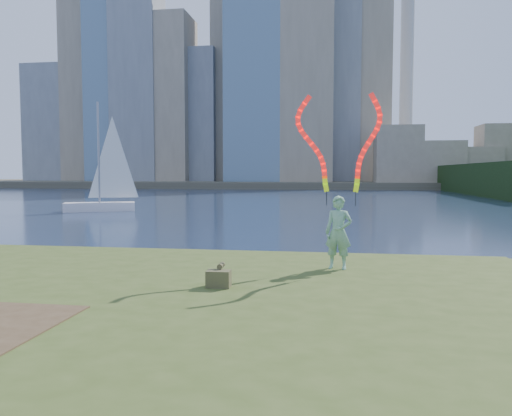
# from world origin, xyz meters

# --- Properties ---
(ground) EXTENTS (320.00, 320.00, 0.00)m
(ground) POSITION_xyz_m (0.00, 0.00, 0.00)
(ground) COLOR #18243D
(ground) RESTS_ON ground
(grassy_knoll) EXTENTS (20.00, 18.00, 0.80)m
(grassy_knoll) POSITION_xyz_m (0.00, -2.30, 0.34)
(grassy_knoll) COLOR #3C4C1B
(grassy_knoll) RESTS_ON ground
(far_shore) EXTENTS (320.00, 40.00, 1.20)m
(far_shore) POSITION_xyz_m (0.00, 95.00, 0.60)
(far_shore) COLOR #4E4939
(far_shore) RESTS_ON ground
(woman_with_ribbons) EXTENTS (1.96, 0.57, 3.91)m
(woman_with_ribbons) POSITION_xyz_m (3.07, 1.91, 2.23)
(woman_with_ribbons) COLOR #136738
(woman_with_ribbons) RESTS_ON grassy_knoll
(canvas_bag) EXTENTS (0.42, 0.48, 0.39)m
(canvas_bag) POSITION_xyz_m (0.98, -0.12, 0.96)
(canvas_bag) COLOR #424927
(canvas_bag) RESTS_ON grassy_knoll
(sailboat) EXTENTS (5.17, 3.44, 7.97)m
(sailboat) POSITION_xyz_m (-13.68, 25.78, 1.37)
(sailboat) COLOR white
(sailboat) RESTS_ON ground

